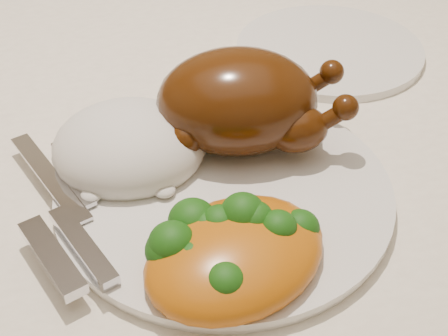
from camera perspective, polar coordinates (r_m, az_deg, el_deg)
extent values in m
cube|color=brown|center=(0.66, -2.82, 4.76)|extent=(1.60, 0.90, 0.04)
cube|color=white|center=(0.65, -2.88, 6.51)|extent=(1.72, 1.02, 0.01)
cylinder|color=silver|center=(0.51, 0.00, -2.22)|extent=(0.29, 0.29, 0.01)
cylinder|color=silver|center=(0.72, 9.60, 10.67)|extent=(0.25, 0.25, 0.01)
ellipsoid|color=#441F07|center=(0.53, 1.22, 6.15)|extent=(0.15, 0.13, 0.09)
ellipsoid|color=#441F07|center=(0.52, 0.31, 7.57)|extent=(0.07, 0.06, 0.04)
ellipsoid|color=#441F07|center=(0.52, 6.74, 3.53)|extent=(0.05, 0.04, 0.04)
sphere|color=#441F07|center=(0.52, 11.06, 5.45)|extent=(0.02, 0.02, 0.02)
ellipsoid|color=#441F07|center=(0.57, 5.83, 6.85)|extent=(0.05, 0.04, 0.04)
sphere|color=#441F07|center=(0.57, 9.82, 8.64)|extent=(0.02, 0.02, 0.02)
sphere|color=#441F07|center=(0.51, -3.52, 2.68)|extent=(0.03, 0.03, 0.03)
sphere|color=#441F07|center=(0.57, -3.66, 6.56)|extent=(0.03, 0.03, 0.03)
ellipsoid|color=white|center=(0.54, -8.67, 1.88)|extent=(0.15, 0.14, 0.07)
ellipsoid|color=#BA620B|center=(0.44, 1.02, -8.07)|extent=(0.17, 0.15, 0.05)
ellipsoid|color=#BA620B|center=(0.46, 5.14, -6.26)|extent=(0.06, 0.06, 0.03)
ellipsoid|color=#163F0A|center=(0.44, 4.99, -5.37)|extent=(0.03, 0.03, 0.02)
ellipsoid|color=#163F0A|center=(0.45, 1.73, -4.48)|extent=(0.03, 0.03, 0.04)
ellipsoid|color=#163F0A|center=(0.45, 2.76, -4.63)|extent=(0.03, 0.03, 0.03)
ellipsoid|color=#163F0A|center=(0.43, -4.78, -6.90)|extent=(0.03, 0.03, 0.03)
ellipsoid|color=#163F0A|center=(0.46, 6.98, -5.47)|extent=(0.03, 0.03, 0.03)
ellipsoid|color=#163F0A|center=(0.44, 5.53, -7.65)|extent=(0.03, 0.03, 0.02)
ellipsoid|color=#163F0A|center=(0.44, -4.99, -7.50)|extent=(0.03, 0.03, 0.03)
ellipsoid|color=#163F0A|center=(0.45, -0.40, -4.92)|extent=(0.03, 0.03, 0.02)
ellipsoid|color=#163F0A|center=(0.43, -2.75, -8.25)|extent=(0.03, 0.03, 0.03)
ellipsoid|color=#163F0A|center=(0.45, -1.52, -5.51)|extent=(0.03, 0.03, 0.03)
ellipsoid|color=#163F0A|center=(0.46, -2.89, -4.86)|extent=(0.04, 0.04, 0.03)
ellipsoid|color=#163F0A|center=(0.41, 0.15, -10.19)|extent=(0.03, 0.03, 0.02)
cube|color=silver|center=(0.53, -15.70, -0.74)|extent=(0.06, 0.13, 0.00)
cube|color=silver|center=(0.46, -15.46, -7.83)|extent=(0.05, 0.08, 0.01)
cube|color=silver|center=(0.46, -12.78, -6.96)|extent=(0.05, 0.09, 0.01)
cube|color=silver|center=(0.53, -13.38, -0.30)|extent=(0.05, 0.09, 0.00)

